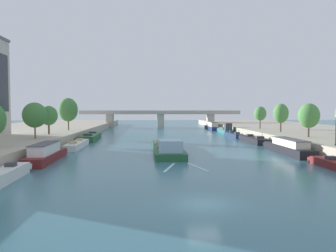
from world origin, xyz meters
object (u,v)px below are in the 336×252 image
at_px(bridge_far, 161,117).
at_px(tree_left_distant, 68,110).
at_px(tree_right_midway, 309,116).
at_px(tree_left_second, 35,115).
at_px(tree_left_by_lamp, 49,116).
at_px(tree_right_end_of_row, 260,114).
at_px(moored_boat_right_second, 212,126).
at_px(moored_boat_left_midway, 46,154).
at_px(moored_boat_right_near, 288,147).
at_px(barge_midriver, 167,148).
at_px(tree_right_nearest, 281,113).
at_px(moored_boat_right_upstream, 234,135).
at_px(moored_boat_right_end, 225,130).
at_px(moored_boat_left_downstream, 91,137).
at_px(moored_boat_left_far, 77,145).
at_px(moored_boat_right_far, 254,140).
at_px(lamppost_right_bank, 336,129).
at_px(moored_boat_left_gap_after, 3,176).

bearing_deg(bridge_far, tree_left_distant, -116.70).
bearing_deg(tree_right_midway, tree_left_second, -179.27).
bearing_deg(tree_left_by_lamp, bridge_far, 68.04).
xyz_separation_m(tree_right_midway, tree_right_end_of_row, (0.09, 27.02, 0.08)).
bearing_deg(moored_boat_right_second, moored_boat_left_midway, -117.93).
bearing_deg(moored_boat_right_near, barge_midriver, 173.05).
relative_size(moored_boat_right_second, tree_left_distant, 2.08).
bearing_deg(tree_right_nearest, moored_boat_right_upstream, 123.17).
xyz_separation_m(moored_boat_right_upstream, moored_boat_right_end, (0.94, 13.49, 0.45)).
relative_size(barge_midriver, moored_boat_left_downstream, 1.37).
bearing_deg(bridge_far, tree_right_nearest, -66.31).
bearing_deg(moored_boat_right_upstream, barge_midriver, -122.55).
bearing_deg(moored_boat_left_far, moored_boat_left_downstream, 91.68).
bearing_deg(moored_boat_right_far, moored_boat_left_downstream, 166.19).
relative_size(moored_boat_right_second, tree_left_by_lamp, 2.82).
height_order(moored_boat_right_end, tree_left_second, tree_left_second).
bearing_deg(bridge_far, tree_left_second, -108.51).
bearing_deg(lamppost_right_bank, moored_boat_left_gap_after, -164.17).
height_order(tree_right_nearest, tree_right_end_of_row, tree_right_nearest).
distance_m(barge_midriver, tree_left_second, 24.33).
xyz_separation_m(moored_boat_right_second, tree_left_by_lamp, (-43.77, -47.30, 4.81)).
height_order(moored_boat_right_near, moored_boat_right_far, moored_boat_right_near).
height_order(barge_midriver, bridge_far, bridge_far).
height_order(moored_boat_left_far, tree_right_midway, tree_right_midway).
xyz_separation_m(moored_boat_right_second, tree_right_end_of_row, (7.46, -30.04, 5.01)).
bearing_deg(moored_boat_right_end, moored_boat_left_downstream, -153.23).
distance_m(moored_boat_right_far, tree_right_nearest, 9.65).
distance_m(moored_boat_left_far, tree_left_distant, 22.23).
bearing_deg(tree_right_end_of_row, moored_boat_left_far, -151.70).
distance_m(moored_boat_right_near, tree_left_second, 44.09).
bearing_deg(bridge_far, moored_boat_left_midway, -102.35).
xyz_separation_m(barge_midriver, tree_right_midway, (26.93, 4.58, 5.32)).
distance_m(moored_boat_left_gap_after, moored_boat_right_second, 90.96).
bearing_deg(tree_left_second, tree_right_end_of_row, 28.77).
xyz_separation_m(moored_boat_right_far, tree_right_end_of_row, (6.98, 16.00, 5.57)).
height_order(barge_midriver, lamppost_right_bank, lamppost_right_bank).
height_order(moored_boat_right_near, lamppost_right_bank, lamppost_right_bank).
bearing_deg(barge_midriver, moored_boat_right_end, 65.15).
relative_size(moored_boat_left_midway, tree_left_second, 2.12).
distance_m(tree_left_distant, tree_right_midway, 55.74).
bearing_deg(tree_left_distant, moored_boat_left_midway, -80.53).
height_order(barge_midriver, moored_boat_right_near, barge_midriver).
relative_size(moored_boat_left_midway, moored_boat_right_near, 0.87).
distance_m(barge_midriver, moored_boat_left_downstream, 30.32).
bearing_deg(moored_boat_right_upstream, tree_right_nearest, -56.83).
bearing_deg(moored_boat_left_gap_after, tree_left_second, 102.71).
distance_m(moored_boat_left_midway, tree_left_by_lamp, 24.14).
distance_m(moored_boat_left_midway, moored_boat_left_far, 16.30).
relative_size(moored_boat_right_near, tree_left_distant, 1.93).
bearing_deg(tree_right_midway, bridge_far, 109.38).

